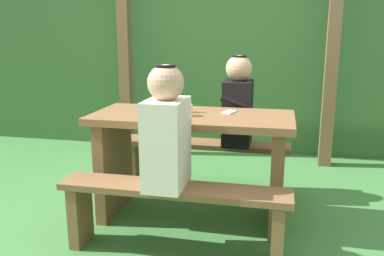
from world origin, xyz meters
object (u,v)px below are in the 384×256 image
Objects in this scene: cell_phone at (229,112)px; person_white_shirt at (167,132)px; bench_near at (174,206)px; person_black_coat at (238,104)px; picnic_table at (192,149)px; bottle_left at (172,98)px; bench_far at (205,156)px; drinking_glass at (187,110)px.

person_white_shirt is at bearing -99.30° from cell_phone.
bench_near is 1.16m from person_black_coat.
bench_near is 1.95× the size of person_black_coat.
bottle_left reaches higher than picnic_table.
bench_near is 1.95× the size of person_white_shirt.
bench_far is 17.48× the size of drinking_glass.
bench_near is 1.04m from bench_far.
drinking_glass is (-0.02, 0.45, 0.50)m from bench_near.
picnic_table is 1.95× the size of person_black_coat.
cell_phone is (0.40, 0.06, -0.09)m from bottle_left.
bottle_left is (-0.14, 0.11, 0.06)m from drinking_glass.
bottle_left is (-0.12, 0.56, 0.10)m from person_white_shirt.
bench_far is 1.95× the size of person_white_shirt.
drinking_glass is 0.19m from bottle_left.
person_white_shirt is (-0.04, -0.52, 0.25)m from picnic_table.
bench_far is 0.53m from person_black_coat.
bottle_left is at bearing -155.67° from cell_phone.
picnic_table is at bearing 85.73° from person_white_shirt.
bench_far is 1.95× the size of person_black_coat.
drinking_glass is at bearing -91.91° from bench_far.
cell_phone is at bearing 68.42° from bench_near.
bench_far is 1.13m from person_white_shirt.
cell_phone reaches higher than bench_far.
drinking_glass is (-0.02, -0.59, 0.50)m from bench_far.
person_white_shirt is 1.07m from person_black_coat.
bench_near is 0.67m from drinking_glass.
person_white_shirt is 0.69m from cell_phone.
cell_phone is (0.29, 0.62, 0.01)m from person_white_shirt.
drinking_glass reaches higher than bench_far.
bench_near is at bearing -90.00° from bench_far.
person_black_coat reaches higher than bottle_left.
person_black_coat is at bearing 73.50° from person_white_shirt.
bottle_left is (-0.16, 0.04, 0.35)m from picnic_table.
bottle_left reaches higher than cell_phone.
drinking_glass is 0.57× the size of cell_phone.
bench_far is at bearing 87.87° from person_white_shirt.
cell_phone is at bearing -92.64° from person_black_coat.
drinking_glass is at bearing -131.30° from cell_phone.
drinking_glass is 0.32m from cell_phone.
bench_near is 17.48× the size of drinking_glass.
bottle_left reaches higher than drinking_glass.
picnic_table is at bearing -141.02° from cell_phone.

